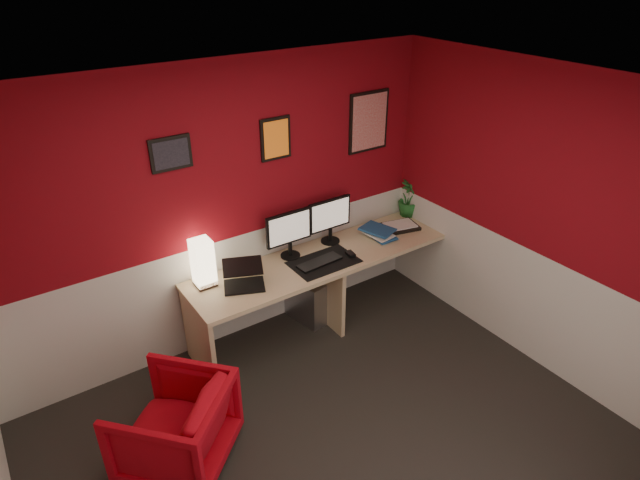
% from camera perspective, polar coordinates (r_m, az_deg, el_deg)
% --- Properties ---
extents(ground, '(4.00, 3.50, 0.01)m').
position_cam_1_polar(ground, '(4.12, 2.79, -22.25)').
color(ground, black).
rests_on(ground, ground).
extents(ceiling, '(4.00, 3.50, 0.01)m').
position_cam_1_polar(ceiling, '(2.69, 4.07, 13.58)').
color(ceiling, white).
rests_on(ceiling, ground).
extents(wall_back, '(4.00, 0.01, 2.50)m').
position_cam_1_polar(wall_back, '(4.55, -10.17, 2.88)').
color(wall_back, maroon).
rests_on(wall_back, ground).
extents(wall_right, '(0.01, 3.50, 2.50)m').
position_cam_1_polar(wall_right, '(4.59, 23.60, 0.97)').
color(wall_right, maroon).
rests_on(wall_right, ground).
extents(wainscot_back, '(4.00, 0.01, 1.00)m').
position_cam_1_polar(wainscot_back, '(4.92, -9.40, -5.03)').
color(wainscot_back, silver).
rests_on(wainscot_back, ground).
extents(wainscot_right, '(0.01, 3.50, 1.00)m').
position_cam_1_polar(wainscot_right, '(4.95, 21.89, -6.75)').
color(wainscot_right, silver).
rests_on(wainscot_right, ground).
extents(desk, '(2.60, 0.65, 0.73)m').
position_cam_1_polar(desk, '(5.07, 0.55, -5.30)').
color(desk, '#D1B986').
rests_on(desk, ground).
extents(shoji_lamp, '(0.16, 0.16, 0.40)m').
position_cam_1_polar(shoji_lamp, '(4.47, -12.33, -2.53)').
color(shoji_lamp, '#FFE5B2').
rests_on(shoji_lamp, desk).
extents(laptop, '(0.39, 0.34, 0.22)m').
position_cam_1_polar(laptop, '(4.44, -8.13, -3.76)').
color(laptop, black).
rests_on(laptop, desk).
extents(monitor_left, '(0.45, 0.06, 0.58)m').
position_cam_1_polar(monitor_left, '(4.74, -3.26, 1.30)').
color(monitor_left, black).
rests_on(monitor_left, desk).
extents(monitor_right, '(0.45, 0.06, 0.58)m').
position_cam_1_polar(monitor_right, '(4.98, 1.13, 2.76)').
color(monitor_right, black).
rests_on(monitor_right, desk).
extents(desk_mat, '(0.60, 0.38, 0.01)m').
position_cam_1_polar(desk_mat, '(4.78, 0.41, -2.36)').
color(desk_mat, black).
rests_on(desk_mat, desk).
extents(keyboard, '(0.43, 0.17, 0.02)m').
position_cam_1_polar(keyboard, '(4.76, -0.05, -2.37)').
color(keyboard, black).
rests_on(keyboard, desk_mat).
extents(mouse, '(0.07, 0.11, 0.03)m').
position_cam_1_polar(mouse, '(4.88, 3.25, -1.49)').
color(mouse, black).
rests_on(mouse, desk_mat).
extents(book_bottom, '(0.22, 0.29, 0.03)m').
position_cam_1_polar(book_bottom, '(5.16, 5.68, 0.14)').
color(book_bottom, '#1D4D86').
rests_on(book_bottom, desk).
extents(book_middle, '(0.22, 0.28, 0.02)m').
position_cam_1_polar(book_middle, '(5.13, 5.47, 0.28)').
color(book_middle, silver).
rests_on(book_middle, book_bottom).
extents(book_top, '(0.31, 0.37, 0.03)m').
position_cam_1_polar(book_top, '(5.13, 5.43, 0.60)').
color(book_top, '#1D4D86').
rests_on(book_top, book_middle).
extents(zen_tray, '(0.40, 0.32, 0.03)m').
position_cam_1_polar(zen_tray, '(5.42, 8.49, 1.42)').
color(zen_tray, black).
rests_on(zen_tray, desk).
extents(potted_plant, '(0.25, 0.25, 0.38)m').
position_cam_1_polar(potted_plant, '(5.62, 9.43, 4.39)').
color(potted_plant, '#19591E').
rests_on(potted_plant, desk).
extents(pc_tower, '(0.27, 0.48, 0.45)m').
position_cam_1_polar(pc_tower, '(5.20, -1.50, -6.25)').
color(pc_tower, '#99999E').
rests_on(pc_tower, ground).
extents(armchair, '(0.99, 0.99, 0.65)m').
position_cam_1_polar(armchair, '(4.00, -15.16, -18.55)').
color(armchair, '#B10612').
rests_on(armchair, ground).
extents(art_left, '(0.32, 0.02, 0.26)m').
position_cam_1_polar(art_left, '(4.19, -15.59, 8.85)').
color(art_left, black).
rests_on(art_left, wall_back).
extents(art_center, '(0.28, 0.02, 0.36)m').
position_cam_1_polar(art_center, '(4.55, -4.75, 10.69)').
color(art_center, orange).
rests_on(art_center, wall_back).
extents(art_right, '(0.44, 0.02, 0.56)m').
position_cam_1_polar(art_right, '(5.10, 5.19, 12.42)').
color(art_right, red).
rests_on(art_right, wall_back).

